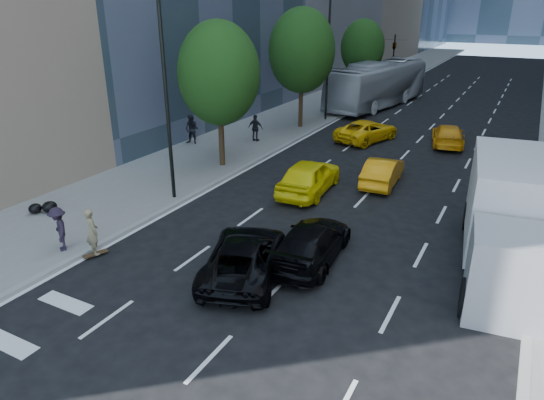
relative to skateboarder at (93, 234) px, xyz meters
The scene contains 21 objects.
ground 5.86m from the skateboarder, 15.02° to the left, with size 160.00×160.00×0.00m, color black.
sidewalk_left 31.70m from the skateboarder, 96.16° to the left, with size 6.00×120.00×0.15m, color slate.
lamp_near 7.44m from the skateboarder, 97.48° to the left, with size 2.13×0.22×10.00m.
lamp_far 24.03m from the skateboarder, 91.76° to the left, with size 2.13×0.22×10.00m.
tree_near 11.39m from the skateboarder, 98.66° to the left, with size 4.20×4.20×7.46m.
tree_mid 21.04m from the skateboarder, 94.46° to the left, with size 4.50×4.50×7.99m.
tree_far 33.75m from the skateboarder, 92.73° to the left, with size 3.90×3.90×6.92m.
traffic_signal 41.65m from the skateboarder, 91.10° to the left, with size 2.48×0.53×5.20m.
skateboarder is the anchor object (origin of this frame).
black_sedan_lincoln 5.46m from the skateboarder, 15.28° to the left, with size 2.24×4.85×1.35m, color black.
black_sedan_mercedes 7.57m from the skateboarder, 26.06° to the left, with size 1.89×4.64×1.35m, color black.
taxi_a 10.12m from the skateboarder, 66.19° to the left, with size 1.89×4.70×1.60m, color yellow.
taxi_b 13.78m from the skateboarder, 60.42° to the left, with size 1.40×4.00×1.32m, color orange.
taxi_c 19.83m from the skateboarder, 79.54° to the left, with size 2.22×4.83×1.34m, color yellow.
taxi_d 22.50m from the skateboarder, 68.10° to the left, with size 1.79×4.41×1.28m, color #FEA60D.
city_bus 31.09m from the skateboarder, 88.52° to the left, with size 3.14×13.43×3.74m, color silver.
box_truck 14.06m from the skateboarder, 24.59° to the left, with size 3.58×7.75×3.58m.
pedestrian_a 14.34m from the skateboarder, 113.00° to the left, with size 0.88×0.68×1.81m, color black.
pedestrian_b 15.78m from the skateboarder, 98.89° to the left, with size 0.98×0.41×1.68m, color black.
pedestrian_c 1.26m from the skateboarder, 162.33° to the right, with size 1.04×0.60×1.61m, color black.
garbage_bags 4.84m from the skateboarder, 161.37° to the left, with size 0.98×0.95×0.49m.
Camera 1 is at (6.97, -11.88, 8.27)m, focal length 32.00 mm.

